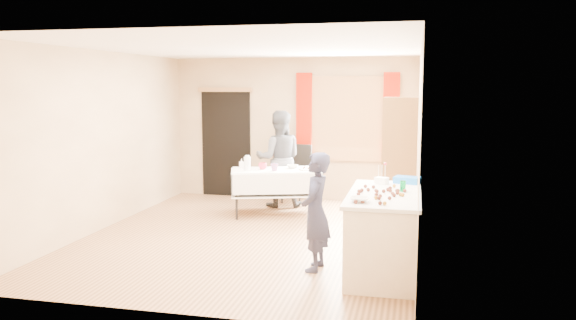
% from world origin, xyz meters
% --- Properties ---
extents(floor, '(4.50, 5.50, 0.02)m').
position_xyz_m(floor, '(0.00, 0.00, -0.01)').
color(floor, '#9E7047').
rests_on(floor, ground).
extents(ceiling, '(4.50, 5.50, 0.02)m').
position_xyz_m(ceiling, '(0.00, 0.00, 2.61)').
color(ceiling, white).
rests_on(ceiling, floor).
extents(wall_back, '(4.50, 0.02, 2.60)m').
position_xyz_m(wall_back, '(0.00, 2.76, 1.30)').
color(wall_back, tan).
rests_on(wall_back, floor).
extents(wall_front, '(4.50, 0.02, 2.60)m').
position_xyz_m(wall_front, '(0.00, -2.76, 1.30)').
color(wall_front, tan).
rests_on(wall_front, floor).
extents(wall_left, '(0.02, 5.50, 2.60)m').
position_xyz_m(wall_left, '(-2.26, 0.00, 1.30)').
color(wall_left, tan).
rests_on(wall_left, floor).
extents(wall_right, '(0.02, 5.50, 2.60)m').
position_xyz_m(wall_right, '(2.26, 0.00, 1.30)').
color(wall_right, tan).
rests_on(wall_right, floor).
extents(window_frame, '(1.32, 0.06, 1.52)m').
position_xyz_m(window_frame, '(1.00, 2.72, 1.50)').
color(window_frame, olive).
rests_on(window_frame, wall_back).
extents(window_pane, '(1.20, 0.02, 1.40)m').
position_xyz_m(window_pane, '(1.00, 2.71, 1.50)').
color(window_pane, white).
rests_on(window_pane, wall_back).
extents(curtain_left, '(0.28, 0.06, 1.65)m').
position_xyz_m(curtain_left, '(0.22, 2.67, 1.50)').
color(curtain_left, '#A41100').
rests_on(curtain_left, wall_back).
extents(curtain_right, '(0.28, 0.06, 1.65)m').
position_xyz_m(curtain_right, '(1.78, 2.67, 1.50)').
color(curtain_right, '#A41100').
rests_on(curtain_right, wall_back).
extents(doorway, '(0.95, 0.04, 2.00)m').
position_xyz_m(doorway, '(-1.30, 2.73, 1.00)').
color(doorway, black).
rests_on(doorway, floor).
extents(door_lintel, '(1.05, 0.06, 0.08)m').
position_xyz_m(door_lintel, '(-1.30, 2.70, 2.02)').
color(door_lintel, olive).
rests_on(door_lintel, wall_back).
extents(cabinet, '(0.50, 0.60, 1.93)m').
position_xyz_m(cabinet, '(1.99, 1.06, 0.96)').
color(cabinet, brown).
rests_on(cabinet, floor).
extents(counter, '(0.79, 1.67, 0.91)m').
position_xyz_m(counter, '(1.89, -1.12, 0.45)').
color(counter, beige).
rests_on(counter, floor).
extents(party_table, '(1.59, 1.14, 0.75)m').
position_xyz_m(party_table, '(0.02, 1.35, 0.45)').
color(party_table, black).
rests_on(party_table, floor).
extents(chair, '(0.54, 0.54, 1.04)m').
position_xyz_m(chair, '(0.14, 2.40, 0.31)').
color(chair, black).
rests_on(chair, floor).
extents(girl, '(0.52, 0.36, 1.36)m').
position_xyz_m(girl, '(1.13, -1.22, 0.68)').
color(girl, '#1E1F3A').
rests_on(girl, floor).
extents(woman, '(1.12, 1.03, 1.67)m').
position_xyz_m(woman, '(-0.09, 2.00, 0.84)').
color(woman, black).
rests_on(woman, floor).
extents(soda_can, '(0.07, 0.07, 0.12)m').
position_xyz_m(soda_can, '(2.09, -0.99, 0.97)').
color(soda_can, '#01953E').
rests_on(soda_can, counter).
extents(mixing_bowl, '(0.22, 0.22, 0.05)m').
position_xyz_m(mixing_bowl, '(1.66, -1.68, 0.94)').
color(mixing_bowl, white).
rests_on(mixing_bowl, counter).
extents(foam_block, '(0.18, 0.15, 0.08)m').
position_xyz_m(foam_block, '(1.82, -0.54, 0.95)').
color(foam_block, white).
rests_on(foam_block, counter).
extents(blue_basket, '(0.34, 0.27, 0.08)m').
position_xyz_m(blue_basket, '(2.12, -0.43, 0.95)').
color(blue_basket, blue).
rests_on(blue_basket, counter).
extents(pitcher, '(0.11, 0.11, 0.22)m').
position_xyz_m(pitcher, '(-0.40, 1.13, 0.86)').
color(pitcher, silver).
rests_on(pitcher, party_table).
extents(cup_red, '(0.23, 0.23, 0.11)m').
position_xyz_m(cup_red, '(-0.19, 1.31, 0.80)').
color(cup_red, red).
rests_on(cup_red, party_table).
extents(cup_rainbow, '(0.24, 0.24, 0.11)m').
position_xyz_m(cup_rainbow, '(0.04, 1.18, 0.81)').
color(cup_rainbow, red).
rests_on(cup_rainbow, party_table).
extents(small_bowl, '(0.35, 0.35, 0.06)m').
position_xyz_m(small_bowl, '(0.26, 1.53, 0.78)').
color(small_bowl, white).
rests_on(small_bowl, party_table).
extents(pastry_tray, '(0.34, 0.32, 0.02)m').
position_xyz_m(pastry_tray, '(0.55, 1.41, 0.76)').
color(pastry_tray, white).
rests_on(pastry_tray, party_table).
extents(bottle, '(0.13, 0.13, 0.15)m').
position_xyz_m(bottle, '(-0.57, 1.37, 0.83)').
color(bottle, white).
rests_on(bottle, party_table).
extents(cake_balls, '(0.54, 1.08, 0.04)m').
position_xyz_m(cake_balls, '(1.88, -1.22, 0.93)').
color(cake_balls, '#3F2314').
rests_on(cake_balls, counter).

